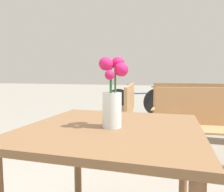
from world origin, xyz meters
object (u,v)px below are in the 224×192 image
Objects in this scene: bicycle at (138,102)px; table_front at (112,147)px; flower_vase at (113,97)px; bench_far at (124,113)px; bench_middle at (210,109)px.

table_front is at bearing -80.31° from bicycle.
bench_far is at bearing 103.51° from flower_vase.
table_front is 0.25m from flower_vase.
flower_vase is at bearing -76.49° from bench_far.
bench_far is at bearing -83.61° from bicycle.
bicycle is at bearing 99.76° from flower_vase.
bench_far is (-0.46, 1.93, -0.42)m from flower_vase.
table_front is 1.97m from bench_far.
bicycle is (-0.70, 4.12, -0.28)m from table_front.
bench_far reaches higher than table_front.
flower_vase is 0.24× the size of bicycle.
flower_vase reaches higher than table_front.
flower_vase reaches higher than bicycle.
bench_middle is 1.14× the size of bench_far.
flower_vase is (0.01, -0.02, 0.25)m from table_front.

